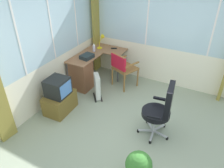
% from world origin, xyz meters
% --- Properties ---
extents(ground, '(5.07, 5.27, 0.06)m').
position_xyz_m(ground, '(0.00, 0.00, -0.03)').
color(ground, gray).
extents(north_window_panel, '(4.07, 0.07, 2.54)m').
position_xyz_m(north_window_panel, '(0.00, 2.16, 1.27)').
color(north_window_panel, white).
rests_on(north_window_panel, ground).
extents(east_window_panel, '(0.07, 4.27, 2.54)m').
position_xyz_m(east_window_panel, '(2.06, -0.00, 1.27)').
color(east_window_panel, white).
rests_on(east_window_panel, ground).
extents(curtain_corner, '(0.30, 0.07, 2.44)m').
position_xyz_m(curtain_corner, '(1.93, 2.03, 1.22)').
color(curtain_corner, olive).
rests_on(curtain_corner, ground).
extents(desk, '(1.39, 0.95, 0.74)m').
position_xyz_m(desk, '(0.94, 1.83, 0.41)').
color(desk, '#8E6042').
rests_on(desk, ground).
extents(desk_lamp, '(0.24, 0.20, 0.35)m').
position_xyz_m(desk_lamp, '(1.76, 1.76, 0.97)').
color(desk_lamp, yellow).
rests_on(desk_lamp, desk).
extents(tv_remote, '(0.10, 0.15, 0.02)m').
position_xyz_m(tv_remote, '(1.83, 1.47, 0.75)').
color(tv_remote, black).
rests_on(tv_remote, desk).
extents(spray_bottle, '(0.06, 0.06, 0.22)m').
position_xyz_m(spray_bottle, '(1.45, 1.83, 0.84)').
color(spray_bottle, silver).
rests_on(spray_bottle, desk).
extents(paper_tray, '(0.33, 0.26, 0.09)m').
position_xyz_m(paper_tray, '(1.04, 1.77, 0.79)').
color(paper_tray, '#1E292D').
rests_on(paper_tray, desk).
extents(wooden_armchair, '(0.63, 0.63, 0.88)m').
position_xyz_m(wooden_armchair, '(1.35, 1.02, 0.58)').
color(wooden_armchair, olive).
rests_on(wooden_armchair, ground).
extents(office_chair, '(0.61, 0.57, 1.06)m').
position_xyz_m(office_chair, '(0.21, -0.29, 0.59)').
color(office_chair, '#B7B7BF').
rests_on(office_chair, ground).
extents(tv_on_stand, '(0.66, 0.46, 0.76)m').
position_xyz_m(tv_on_stand, '(-0.08, 1.74, 0.34)').
color(tv_on_stand, brown).
rests_on(tv_on_stand, ground).
extents(space_heater, '(0.38, 0.36, 0.59)m').
position_xyz_m(space_heater, '(0.70, 1.31, 0.30)').
color(space_heater, silver).
rests_on(space_heater, ground).
extents(potted_plant, '(0.39, 0.39, 0.48)m').
position_xyz_m(potted_plant, '(-0.80, -0.30, 0.26)').
color(potted_plant, '#9B543C').
rests_on(potted_plant, ground).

